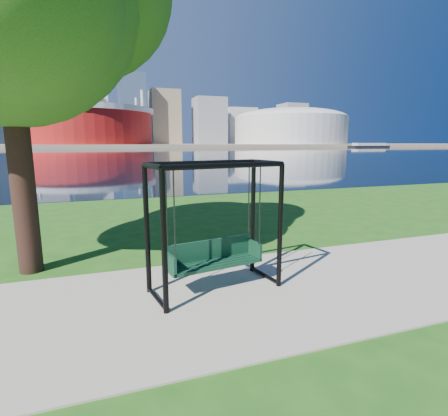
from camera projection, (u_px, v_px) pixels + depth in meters
name	position (u px, v px, depth m)	size (l,w,h in m)	color
ground	(229.00, 285.00, 6.98)	(900.00, 900.00, 0.00)	#1E5114
path	(239.00, 295.00, 6.51)	(120.00, 4.00, 0.03)	#9E937F
river	(110.00, 153.00, 101.69)	(900.00, 180.00, 0.02)	black
far_bank	(104.00, 145.00, 290.94)	(900.00, 228.00, 2.00)	#937F60
stadium	(87.00, 125.00, 219.35)	(83.00, 83.00, 32.00)	maroon
arena	(290.00, 126.00, 265.84)	(84.00, 84.00, 26.56)	beige
skyline	(96.00, 103.00, 295.60)	(392.00, 66.00, 96.50)	gray
swing	(214.00, 230.00, 6.56)	(2.55, 1.43, 2.47)	black
barge	(369.00, 145.00, 229.27)	(28.05, 7.57, 2.80)	black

